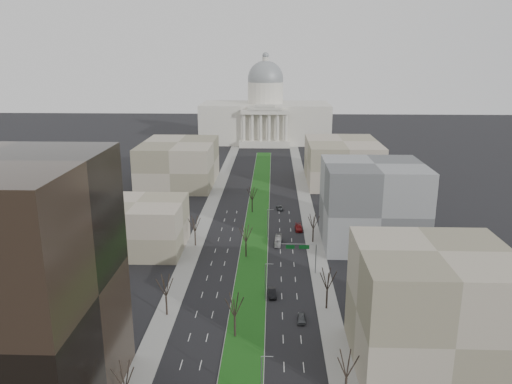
% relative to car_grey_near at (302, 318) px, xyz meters
% --- Properties ---
extents(ground, '(600.00, 600.00, 0.00)m').
position_rel_car_grey_near_xyz_m(ground, '(-11.45, 73.63, -0.71)').
color(ground, black).
rests_on(ground, ground).
extents(median, '(8.00, 222.03, 0.20)m').
position_rel_car_grey_near_xyz_m(median, '(-11.45, 72.62, -0.61)').
color(median, '#999993').
rests_on(median, ground).
extents(sidewalk_left, '(5.00, 330.00, 0.15)m').
position_rel_car_grey_near_xyz_m(sidewalk_left, '(-28.95, 48.63, -0.64)').
color(sidewalk_left, gray).
rests_on(sidewalk_left, ground).
extents(sidewalk_right, '(5.00, 330.00, 0.15)m').
position_rel_car_grey_near_xyz_m(sidewalk_right, '(6.05, 48.63, -0.64)').
color(sidewalk_right, gray).
rests_on(sidewalk_right, ground).
extents(capitol, '(80.00, 46.00, 55.00)m').
position_rel_car_grey_near_xyz_m(capitol, '(-11.45, 223.21, 15.59)').
color(capitol, beige).
rests_on(capitol, ground).
extents(building_beige_left, '(26.00, 22.00, 14.00)m').
position_rel_car_grey_near_xyz_m(building_beige_left, '(-44.45, 38.63, 6.29)').
color(building_beige_left, gray).
rests_on(building_beige_left, ground).
extents(building_tan_right, '(26.00, 24.00, 22.00)m').
position_rel_car_grey_near_xyz_m(building_tan_right, '(21.55, -14.37, 10.29)').
color(building_tan_right, gray).
rests_on(building_tan_right, ground).
extents(building_grey_right, '(28.00, 26.00, 24.00)m').
position_rel_car_grey_near_xyz_m(building_grey_right, '(22.55, 45.63, 11.29)').
color(building_grey_right, '#595C5E').
rests_on(building_grey_right, ground).
extents(building_far_left, '(30.00, 40.00, 18.00)m').
position_rel_car_grey_near_xyz_m(building_far_left, '(-46.45, 113.63, 8.29)').
color(building_far_left, gray).
rests_on(building_far_left, ground).
extents(building_far_right, '(30.00, 40.00, 18.00)m').
position_rel_car_grey_near_xyz_m(building_far_right, '(23.55, 118.63, 8.29)').
color(building_far_right, gray).
rests_on(building_far_right, ground).
extents(tree_left_near, '(5.10, 5.10, 9.18)m').
position_rel_car_grey_near_xyz_m(tree_left_near, '(-28.65, -28.37, 5.90)').
color(tree_left_near, black).
rests_on(tree_left_near, ground).
extents(tree_left_mid, '(5.40, 5.40, 9.72)m').
position_rel_car_grey_near_xyz_m(tree_left_mid, '(-28.65, 1.63, 6.29)').
color(tree_left_mid, black).
rests_on(tree_left_mid, ground).
extents(tree_left_far, '(5.28, 5.28, 9.50)m').
position_rel_car_grey_near_xyz_m(tree_left_far, '(-28.65, 41.63, 6.13)').
color(tree_left_far, black).
rests_on(tree_left_far, ground).
extents(tree_right_near, '(5.16, 5.16, 9.29)m').
position_rel_car_grey_near_xyz_m(tree_right_near, '(5.75, -24.37, 5.97)').
color(tree_right_near, black).
rests_on(tree_right_near, ground).
extents(tree_right_mid, '(5.52, 5.52, 9.94)m').
position_rel_car_grey_near_xyz_m(tree_right_mid, '(5.75, 5.63, 6.44)').
color(tree_right_mid, black).
rests_on(tree_right_mid, ground).
extents(tree_right_far, '(5.04, 5.04, 9.07)m').
position_rel_car_grey_near_xyz_m(tree_right_far, '(5.75, 45.63, 5.82)').
color(tree_right_far, black).
rests_on(tree_right_far, ground).
extents(tree_median_a, '(5.40, 5.40, 9.72)m').
position_rel_car_grey_near_xyz_m(tree_median_a, '(-13.45, -6.37, 6.29)').
color(tree_median_a, black).
rests_on(tree_median_a, ground).
extents(tree_median_b, '(5.40, 5.40, 9.72)m').
position_rel_car_grey_near_xyz_m(tree_median_b, '(-13.45, 33.63, 6.29)').
color(tree_median_b, black).
rests_on(tree_median_b, ground).
extents(tree_median_c, '(5.40, 5.40, 9.72)m').
position_rel_car_grey_near_xyz_m(tree_median_c, '(-13.45, 73.63, 6.29)').
color(tree_median_c, black).
rests_on(tree_median_c, ground).
extents(streetlamp_median_a, '(1.90, 0.20, 9.16)m').
position_rel_car_grey_near_xyz_m(streetlamp_median_a, '(-7.69, -26.37, 4.10)').
color(streetlamp_median_a, gray).
rests_on(streetlamp_median_a, ground).
extents(streetlamp_median_b, '(1.90, 0.20, 9.16)m').
position_rel_car_grey_near_xyz_m(streetlamp_median_b, '(-7.69, 8.63, 4.10)').
color(streetlamp_median_b, gray).
rests_on(streetlamp_median_b, ground).
extents(streetlamp_median_c, '(1.90, 0.20, 9.16)m').
position_rel_car_grey_near_xyz_m(streetlamp_median_c, '(-7.69, 48.63, 4.10)').
color(streetlamp_median_c, gray).
rests_on(streetlamp_median_c, ground).
extents(mast_arm_signs, '(9.12, 0.24, 8.09)m').
position_rel_car_grey_near_xyz_m(mast_arm_signs, '(2.04, 23.66, 5.40)').
color(mast_arm_signs, gray).
rests_on(mast_arm_signs, ground).
extents(car_grey_near, '(1.90, 4.26, 1.42)m').
position_rel_car_grey_near_xyz_m(car_grey_near, '(0.00, 0.00, 0.00)').
color(car_grey_near, '#46494D').
rests_on(car_grey_near, ground).
extents(car_black, '(2.13, 5.10, 1.64)m').
position_rel_car_grey_near_xyz_m(car_black, '(-6.21, 11.11, 0.11)').
color(car_black, black).
rests_on(car_black, ground).
extents(car_red, '(2.43, 5.64, 1.62)m').
position_rel_car_grey_near_xyz_m(car_red, '(2.03, 55.92, 0.10)').
color(car_red, maroon).
rests_on(car_red, ground).
extents(car_grey_far, '(2.67, 4.79, 1.27)m').
position_rel_car_grey_near_xyz_m(car_grey_far, '(-3.68, 77.48, -0.08)').
color(car_grey_far, '#4A4D51').
rests_on(car_grey_far, ground).
extents(box_van, '(2.27, 7.64, 2.10)m').
position_rel_car_grey_near_xyz_m(box_van, '(-4.54, 43.92, 0.34)').
color(box_van, '#BABABA').
rests_on(box_van, ground).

